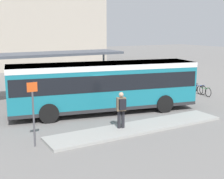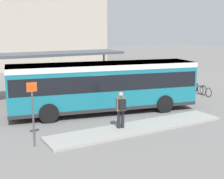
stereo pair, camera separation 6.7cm
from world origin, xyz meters
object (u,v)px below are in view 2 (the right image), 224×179
(pedestrian_waiting, at_px, (121,108))
(bicycle_green, at_px, (204,91))
(bicycle_blue, at_px, (199,89))
(platform_sign, at_px, (33,111))
(bicycle_white, at_px, (189,88))
(city_bus, at_px, (104,84))

(pedestrian_waiting, distance_m, bicycle_green, 10.46)
(bicycle_blue, distance_m, platform_sign, 15.01)
(bicycle_white, height_order, platform_sign, platform_sign)
(bicycle_white, bearing_deg, city_bus, 100.98)
(pedestrian_waiting, bearing_deg, platform_sign, 104.31)
(bicycle_green, height_order, platform_sign, platform_sign)
(pedestrian_waiting, distance_m, platform_sign, 4.35)
(bicycle_blue, xyz_separation_m, platform_sign, (-14.21, -4.67, 1.18))
(city_bus, bearing_deg, pedestrian_waiting, -93.12)
(bicycle_green, distance_m, bicycle_blue, 0.82)
(bicycle_green, xyz_separation_m, bicycle_white, (-0.04, 1.59, -0.00))
(city_bus, distance_m, bicycle_blue, 9.15)
(pedestrian_waiting, bearing_deg, bicycle_green, -53.31)
(bicycle_green, xyz_separation_m, bicycle_blue, (0.21, 0.79, 0.03))
(bicycle_white, distance_m, platform_sign, 15.05)
(bicycle_blue, xyz_separation_m, bicycle_white, (-0.25, 0.79, -0.03))
(platform_sign, bearing_deg, bicycle_green, 15.48)
(pedestrian_waiting, xyz_separation_m, bicycle_white, (9.63, 5.50, -0.81))
(city_bus, relative_size, bicycle_green, 7.00)
(city_bus, xyz_separation_m, bicycle_blue, (8.97, 1.21, -1.37))
(bicycle_green, bearing_deg, platform_sign, -67.41)
(bicycle_blue, relative_size, bicycle_white, 1.09)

